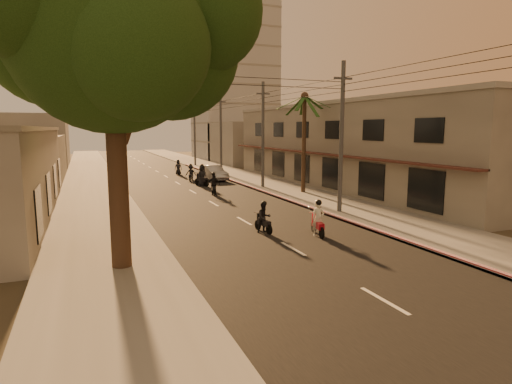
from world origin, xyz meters
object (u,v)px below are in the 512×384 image
parked_car (213,173)px  scooter_far_b (191,173)px  palm_tree (305,102)px  scooter_far_c (178,168)px  scooter_red (318,220)px  scooter_mid_a (264,218)px  scooter_far_a (202,176)px  broadleaf_tree (122,30)px  scooter_mid_b (214,185)px

parked_car → scooter_far_b: bearing=166.6°
palm_tree → scooter_far_c: palm_tree is taller
scooter_red → scooter_far_b: size_ratio=1.05×
scooter_red → scooter_mid_a: scooter_red is taller
scooter_far_b → scooter_far_c: 6.09m
scooter_far_b → scooter_far_a: bearing=-65.9°
scooter_red → scooter_far_b: scooter_red is taller
scooter_far_a → scooter_red: bearing=-110.3°
scooter_mid_a → broadleaf_tree: bearing=-162.5°
parked_car → scooter_far_c: bearing=103.2°
scooter_mid_b → scooter_far_a: size_ratio=0.91×
scooter_mid_b → scooter_far_c: scooter_mid_b is taller
broadleaf_tree → palm_tree: size_ratio=1.48×
broadleaf_tree → parked_car: (10.41, 24.79, -7.74)m
scooter_red → broadleaf_tree: bearing=-158.5°
scooter_red → scooter_far_b: (-0.56, 23.64, -0.00)m
scooter_mid_b → scooter_far_c: size_ratio=1.05×
parked_car → scooter_mid_a: bearing=-105.5°
broadleaf_tree → scooter_red: size_ratio=6.78×
broadleaf_tree → palm_tree: (14.61, 13.86, -1.33)m
parked_car → palm_tree: bearing=-74.6°
broadleaf_tree → scooter_far_c: 33.15m
broadleaf_tree → scooter_far_b: size_ratio=7.14×
scooter_red → parked_car: 23.40m
broadleaf_tree → scooter_far_b: bearing=71.9°
palm_tree → scooter_red: size_ratio=4.59×
scooter_mid_a → scooter_mid_b: bearing=77.8°
scooter_far_a → parked_car: 4.36m
scooter_red → scooter_far_c: scooter_red is taller
parked_car → scooter_far_c: scooter_far_c is taller
scooter_far_a → scooter_far_b: scooter_far_a is taller
scooter_mid_a → parked_car: 22.07m
palm_tree → scooter_mid_a: size_ratio=5.06×
scooter_far_a → scooter_far_c: size_ratio=1.15×
scooter_red → scooter_mid_b: scooter_mid_b is taller
scooter_far_a → scooter_far_b: size_ratio=1.17×
palm_tree → parked_car: size_ratio=1.80×
scooter_mid_a → scooter_far_c: scooter_far_c is taller
palm_tree → scooter_far_b: (-6.41, 11.24, -6.37)m
broadleaf_tree → scooter_far_a: bearing=68.6°
scooter_red → parked_car: (1.65, 23.34, -0.06)m
scooter_red → scooter_far_a: (-0.51, 19.56, 0.12)m
scooter_far_a → scooter_far_b: bearing=68.9°
scooter_mid_b → scooter_far_c: bearing=99.3°
palm_tree → scooter_mid_a: 14.90m
scooter_far_b → parked_car: (2.21, -0.30, -0.05)m
scooter_mid_b → scooter_far_a: (0.54, 5.46, 0.09)m
scooter_far_a → scooter_far_c: (-0.02, 10.17, -0.13)m
palm_tree → scooter_red: 15.12m
palm_tree → scooter_mid_b: palm_tree is taller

